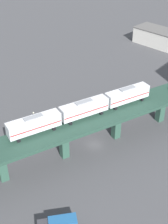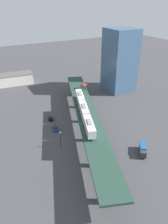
% 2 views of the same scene
% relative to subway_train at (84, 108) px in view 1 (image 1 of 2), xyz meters
% --- Properties ---
extents(ground_plane, '(400.00, 400.00, 0.00)m').
position_rel_subway_train_xyz_m(ground_plane, '(2.08, 1.65, -10.92)').
color(ground_plane, '#424244').
extents(elevated_viaduct, '(38.98, 89.43, 8.38)m').
position_rel_subway_train_xyz_m(elevated_viaduct, '(2.01, 1.46, -3.75)').
color(elevated_viaduct, '#244135').
rests_on(elevated_viaduct, ground).
extents(subway_train, '(15.20, 35.96, 4.45)m').
position_rel_subway_train_xyz_m(subway_train, '(0.00, 0.00, 0.00)').
color(subway_train, silver).
rests_on(subway_train, elevated_viaduct).
extents(street_car_black, '(2.91, 4.72, 1.89)m').
position_rel_subway_train_xyz_m(street_car_black, '(-8.65, 17.08, -9.99)').
color(street_car_black, black).
rests_on(street_car_black, ground).
extents(street_car_blue, '(2.65, 4.67, 1.89)m').
position_rel_subway_train_xyz_m(street_car_blue, '(-9.98, 7.82, -9.99)').
color(street_car_blue, '#233D93').
rests_on(street_car_blue, ground).
extents(street_lamp, '(0.44, 0.44, 6.94)m').
position_rel_subway_train_xyz_m(street_lamp, '(-12.71, -4.83, -6.82)').
color(street_lamp, black).
rests_on(street_lamp, ground).
extents(warehouse_building, '(29.35, 12.69, 6.80)m').
position_rel_subway_train_xyz_m(warehouse_building, '(-15.41, 73.03, -7.52)').
color(warehouse_building, beige).
rests_on(warehouse_building, ground).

